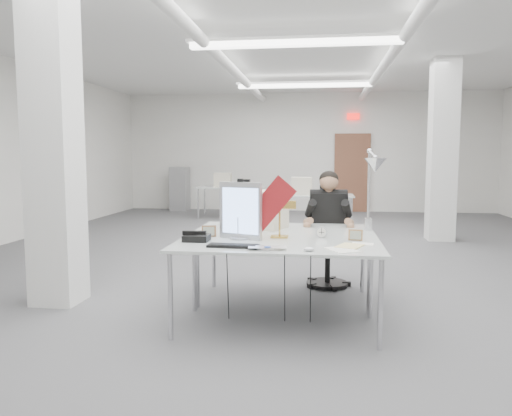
{
  "coord_description": "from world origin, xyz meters",
  "views": [
    {
      "loc": [
        0.37,
        -6.74,
        1.51
      ],
      "look_at": [
        -0.25,
        -2.0,
        1.01
      ],
      "focal_mm": 35.0,
      "sensor_mm": 36.0,
      "label": 1
    }
  ],
  "objects_px": {
    "bankers_lamp": "(280,218)",
    "beige_monitor": "(264,209)",
    "laptop": "(267,249)",
    "seated_person": "(328,210)",
    "desk_main": "(277,245)",
    "monitor": "(240,211)",
    "architect_lamp": "(371,189)",
    "office_chair": "(328,239)",
    "desk_phone": "(197,238)"
  },
  "relations": [
    {
      "from": "laptop",
      "to": "architect_lamp",
      "type": "height_order",
      "value": "architect_lamp"
    },
    {
      "from": "monitor",
      "to": "beige_monitor",
      "type": "height_order",
      "value": "monitor"
    },
    {
      "from": "monitor",
      "to": "beige_monitor",
      "type": "distance_m",
      "value": 0.73
    },
    {
      "from": "laptop",
      "to": "desk_phone",
      "type": "xyz_separation_m",
      "value": [
        -0.67,
        0.37,
        0.02
      ]
    },
    {
      "from": "seated_person",
      "to": "office_chair",
      "type": "bearing_deg",
      "value": 85.82
    },
    {
      "from": "bankers_lamp",
      "to": "seated_person",
      "type": "bearing_deg",
      "value": 62.42
    },
    {
      "from": "seated_person",
      "to": "beige_monitor",
      "type": "bearing_deg",
      "value": -146.37
    },
    {
      "from": "office_chair",
      "to": "beige_monitor",
      "type": "height_order",
      "value": "beige_monitor"
    },
    {
      "from": "seated_person",
      "to": "beige_monitor",
      "type": "height_order",
      "value": "seated_person"
    },
    {
      "from": "laptop",
      "to": "seated_person",
      "type": "bearing_deg",
      "value": 67.15
    },
    {
      "from": "bankers_lamp",
      "to": "architect_lamp",
      "type": "xyz_separation_m",
      "value": [
        0.86,
        0.33,
        0.26
      ]
    },
    {
      "from": "monitor",
      "to": "laptop",
      "type": "relative_size",
      "value": 1.67
    },
    {
      "from": "seated_person",
      "to": "desk_phone",
      "type": "distance_m",
      "value": 1.84
    },
    {
      "from": "bankers_lamp",
      "to": "beige_monitor",
      "type": "xyz_separation_m",
      "value": [
        -0.21,
        0.6,
        0.02
      ]
    },
    {
      "from": "office_chair",
      "to": "bankers_lamp",
      "type": "distance_m",
      "value": 1.32
    },
    {
      "from": "bankers_lamp",
      "to": "beige_monitor",
      "type": "distance_m",
      "value": 0.64
    },
    {
      "from": "bankers_lamp",
      "to": "beige_monitor",
      "type": "bearing_deg",
      "value": 104.51
    },
    {
      "from": "bankers_lamp",
      "to": "desk_phone",
      "type": "bearing_deg",
      "value": -163.78
    },
    {
      "from": "seated_person",
      "to": "monitor",
      "type": "distance_m",
      "value": 1.49
    },
    {
      "from": "laptop",
      "to": "bankers_lamp",
      "type": "bearing_deg",
      "value": 79.27
    },
    {
      "from": "desk_main",
      "to": "desk_phone",
      "type": "xyz_separation_m",
      "value": [
        -0.72,
        0.04,
        0.04
      ]
    },
    {
      "from": "laptop",
      "to": "beige_monitor",
      "type": "height_order",
      "value": "beige_monitor"
    },
    {
      "from": "beige_monitor",
      "to": "architect_lamp",
      "type": "bearing_deg",
      "value": 4.45
    },
    {
      "from": "desk_main",
      "to": "bankers_lamp",
      "type": "bearing_deg",
      "value": 90.96
    },
    {
      "from": "office_chair",
      "to": "beige_monitor",
      "type": "relative_size",
      "value": 2.7
    },
    {
      "from": "seated_person",
      "to": "beige_monitor",
      "type": "distance_m",
      "value": 0.86
    },
    {
      "from": "bankers_lamp",
      "to": "architect_lamp",
      "type": "relative_size",
      "value": 0.41
    },
    {
      "from": "seated_person",
      "to": "beige_monitor",
      "type": "xyz_separation_m",
      "value": [
        -0.68,
        -0.53,
        0.05
      ]
    },
    {
      "from": "laptop",
      "to": "desk_main",
      "type": "bearing_deg",
      "value": 74.73
    },
    {
      "from": "desk_main",
      "to": "bankers_lamp",
      "type": "relative_size",
      "value": 5.04
    },
    {
      "from": "desk_phone",
      "to": "beige_monitor",
      "type": "distance_m",
      "value": 1.03
    },
    {
      "from": "monitor",
      "to": "architect_lamp",
      "type": "relative_size",
      "value": 0.6
    },
    {
      "from": "monitor",
      "to": "desk_phone",
      "type": "height_order",
      "value": "monitor"
    },
    {
      "from": "desk_main",
      "to": "beige_monitor",
      "type": "height_order",
      "value": "beige_monitor"
    },
    {
      "from": "seated_person",
      "to": "beige_monitor",
      "type": "relative_size",
      "value": 2.09
    },
    {
      "from": "desk_main",
      "to": "desk_phone",
      "type": "relative_size",
      "value": 8.15
    },
    {
      "from": "seated_person",
      "to": "desk_main",
      "type": "bearing_deg",
      "value": -111.77
    },
    {
      "from": "desk_main",
      "to": "monitor",
      "type": "xyz_separation_m",
      "value": [
        -0.35,
        0.2,
        0.27
      ]
    },
    {
      "from": "monitor",
      "to": "bankers_lamp",
      "type": "bearing_deg",
      "value": 38.37
    },
    {
      "from": "bankers_lamp",
      "to": "desk_phone",
      "type": "xyz_separation_m",
      "value": [
        -0.72,
        -0.28,
        -0.15
      ]
    },
    {
      "from": "office_chair",
      "to": "architect_lamp",
      "type": "bearing_deg",
      "value": -69.29
    },
    {
      "from": "office_chair",
      "to": "seated_person",
      "type": "relative_size",
      "value": 1.29
    },
    {
      "from": "desk_main",
      "to": "office_chair",
      "type": "xyz_separation_m",
      "value": [
        0.46,
        1.49,
        -0.18
      ]
    },
    {
      "from": "architect_lamp",
      "to": "bankers_lamp",
      "type": "bearing_deg",
      "value": -154.39
    },
    {
      "from": "desk_main",
      "to": "seated_person",
      "type": "distance_m",
      "value": 1.52
    },
    {
      "from": "monitor",
      "to": "beige_monitor",
      "type": "xyz_separation_m",
      "value": [
        0.13,
        0.72,
        -0.06
      ]
    },
    {
      "from": "beige_monitor",
      "to": "office_chair",
      "type": "bearing_deg",
      "value": 58.87
    },
    {
      "from": "laptop",
      "to": "bankers_lamp",
      "type": "xyz_separation_m",
      "value": [
        0.04,
        0.65,
        0.17
      ]
    },
    {
      "from": "office_chair",
      "to": "seated_person",
      "type": "xyz_separation_m",
      "value": [
        0.0,
        -0.05,
        0.34
      ]
    },
    {
      "from": "monitor",
      "to": "seated_person",
      "type": "bearing_deg",
      "value": 76.55
    }
  ]
}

